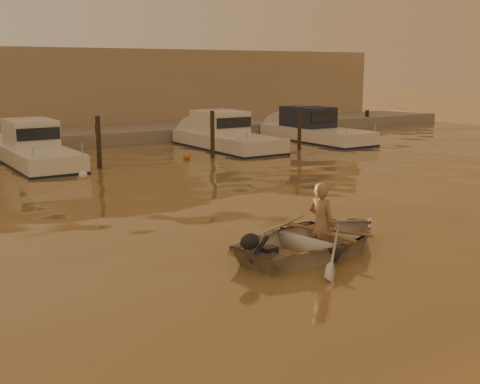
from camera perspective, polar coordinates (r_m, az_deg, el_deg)
ground_plane at (r=12.05m, az=11.27°, el=-6.85°), size 160.00×160.00×0.00m
dinghy at (r=12.72m, az=7.41°, el=-4.36°), size 4.34×3.43×0.81m
person at (r=12.72m, az=7.74°, el=-2.99°), size 0.53×0.71×1.76m
outboard_motor at (r=11.65m, az=2.67°, el=-5.82°), size 0.96×0.55×0.70m
oar_port at (r=12.87m, az=8.14°, el=-3.57°), size 0.84×1.97×0.13m
oar_starboard at (r=12.72m, az=7.57°, el=-3.74°), size 0.06×2.10×0.13m
moored_boat_2 at (r=25.06m, az=-18.82°, el=3.87°), size 2.15×7.24×1.75m
moored_boat_4 at (r=28.55m, az=-1.23°, el=5.39°), size 2.42×7.41×1.75m
moored_boat_5 at (r=31.75m, az=7.21°, el=5.94°), size 2.29×7.68×1.75m
piling_2 at (r=23.45m, az=-13.25°, el=4.36°), size 0.18×0.18×2.20m
piling_3 at (r=25.57m, az=-2.63°, el=5.25°), size 0.18×0.18×2.20m
piling_4 at (r=28.23m, az=5.66°, el=5.82°), size 0.18×0.18×2.20m
fender_c at (r=21.67m, az=-14.65°, el=1.56°), size 0.30×0.30×0.30m
fender_d at (r=25.29m, az=-5.07°, el=3.32°), size 0.30×0.30×0.30m
fender_e at (r=27.31m, az=3.91°, el=3.96°), size 0.30×0.30×0.30m
quay at (r=30.90m, az=-17.75°, el=4.43°), size 52.00×4.00×1.00m
waterfront_building at (r=36.04m, az=-20.36°, el=8.83°), size 46.00×7.00×4.80m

